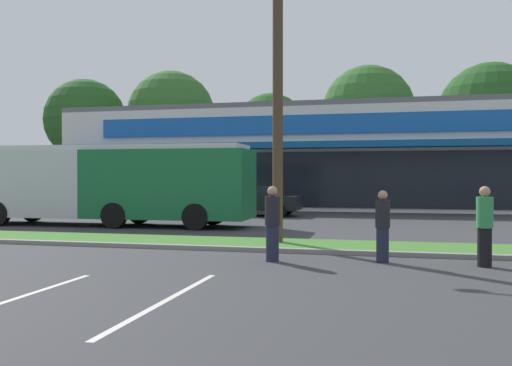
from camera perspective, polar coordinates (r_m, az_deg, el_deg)
The scene contains 16 objects.
grass_median at distance 17.48m, azimuth -9.81°, elevation -5.76°, with size 56.00×2.20×0.12m, color #427A2D.
curb_lip at distance 16.38m, azimuth -11.53°, elevation -6.20°, with size 56.00×0.24×0.12m, color gray.
parking_stripe_2 at distance 10.22m, azimuth -23.54°, elevation -10.78°, with size 0.12×4.80×0.01m, color silver.
parking_stripe_3 at distance 9.54m, azimuth -9.00°, elevation -11.56°, with size 0.12×4.80×0.01m, color silver.
storefront_building at distance 39.21m, azimuth 5.56°, elevation 2.40°, with size 29.89×15.09×6.34m.
tree_far_left at distance 52.38m, azimuth -16.79°, elevation 6.11°, with size 7.10×7.10×10.52m.
tree_left at distance 49.47m, azimuth -8.52°, elevation 6.81°, with size 7.44×7.44×11.00m.
tree_mid_left at distance 49.48m, azimuth 1.49°, elevation 5.37°, with size 6.32×6.32×9.20m.
tree_mid at distance 47.75m, azimuth 11.23°, elevation 7.05°, with size 7.56×7.56×11.08m.
tree_mid_right at distance 49.49m, azimuth 22.50°, elevation 6.37°, with size 8.33×8.33×11.10m.
utility_pole at distance 16.92m, azimuth 1.79°, elevation 14.08°, with size 3.15×2.37×11.16m.
city_bus at distance 23.94m, azimuth -14.77°, elevation 0.07°, with size 12.09×2.93×3.25m.
car_0 at distance 28.63m, azimuth 0.37°, elevation -1.79°, with size 4.10×1.97×1.49m.
pedestrian_near_bench at distance 13.62m, azimuth 12.61°, elevation -4.27°, with size 0.34×0.34×1.69m.
pedestrian_by_pole at distance 13.46m, azimuth 1.66°, elevation -4.10°, with size 0.36×0.36×1.79m.
pedestrian_mid at distance 13.64m, azimuth 22.00°, elevation -4.06°, with size 0.36×0.36×1.80m.
Camera 1 is at (6.97, -1.90, 2.03)m, focal length 39.79 mm.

